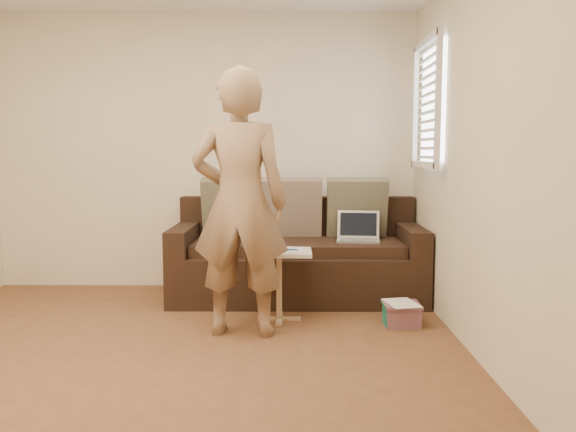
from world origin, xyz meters
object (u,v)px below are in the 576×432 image
object	(u,v)px
striped_box	(401,314)
laptop_white	(258,241)
laptop_silver	(358,242)
side_table	(279,285)
drinking_glass	(255,241)
sofa	(297,251)
person	(240,203)

from	to	relation	value
striped_box	laptop_white	bearing A→B (deg)	145.07
laptop_silver	side_table	xyz separation A→B (m)	(-0.68, -0.64, -0.25)
laptop_silver	drinking_glass	xyz separation A→B (m)	(-0.87, -0.54, 0.09)
laptop_white	sofa	bearing A→B (deg)	-23.29
laptop_silver	side_table	world-z (taller)	laptop_silver
sofa	person	distance (m)	1.25
laptop_white	laptop_silver	bearing A→B (deg)	-32.32
sofa	laptop_silver	bearing A→B (deg)	-7.10
laptop_silver	person	size ratio (longest dim) A/B	0.20
sofa	laptop_silver	distance (m)	0.55
laptop_white	drinking_glass	distance (m)	0.57
laptop_white	person	world-z (taller)	person
striped_box	sofa	bearing A→B (deg)	132.89
side_table	striped_box	bearing A→B (deg)	-8.21
laptop_silver	side_table	distance (m)	0.97
laptop_white	side_table	size ratio (longest dim) A/B	0.55
person	striped_box	bearing A→B (deg)	-166.06
person	side_table	size ratio (longest dim) A/B	3.45
person	sofa	bearing A→B (deg)	-107.84
person	drinking_glass	bearing A→B (deg)	-96.63
person	side_table	bearing A→B (deg)	-124.00
sofa	side_table	size ratio (longest dim) A/B	4.01
laptop_white	striped_box	bearing A→B (deg)	-66.12
laptop_white	side_table	distance (m)	0.73
person	laptop_white	bearing A→B (deg)	-89.96
drinking_glass	laptop_white	bearing A→B (deg)	91.76
sofa	laptop_white	distance (m)	0.37
laptop_white	person	xyz separation A→B (m)	(-0.06, -1.01, 0.43)
laptop_white	side_table	bearing A→B (deg)	-103.79
side_table	striped_box	world-z (taller)	side_table
side_table	drinking_glass	size ratio (longest dim) A/B	4.57
person	striped_box	world-z (taller)	person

